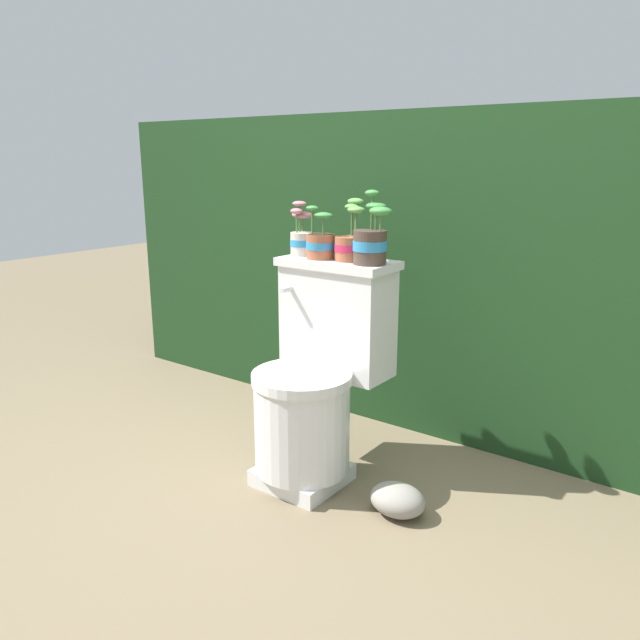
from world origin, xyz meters
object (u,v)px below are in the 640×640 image
(potted_plant_middle, at_px, (350,242))
(garden_stone, at_px, (397,500))
(toilet, at_px, (317,380))
(potted_plant_midright, at_px, (371,241))
(potted_plant_left, at_px, (302,237))
(potted_plant_midleft, at_px, (320,243))

(potted_plant_middle, bearing_deg, garden_stone, -30.39)
(potted_plant_middle, relative_size, garden_stone, 1.14)
(potted_plant_middle, xyz_separation_m, garden_stone, (0.34, -0.20, -0.83))
(toilet, bearing_deg, potted_plant_midright, 35.97)
(potted_plant_middle, height_order, potted_plant_midright, potted_plant_midright)
(toilet, relative_size, potted_plant_middle, 3.65)
(potted_plant_midright, bearing_deg, potted_plant_left, 175.64)
(toilet, xyz_separation_m, potted_plant_midleft, (-0.06, 0.10, 0.49))
(potted_plant_left, xyz_separation_m, potted_plant_midright, (0.33, -0.02, 0.01))
(toilet, xyz_separation_m, potted_plant_middle, (0.05, 0.13, 0.50))
(toilet, distance_m, potted_plant_left, 0.55)
(potted_plant_middle, xyz_separation_m, potted_plant_midright, (0.10, -0.02, 0.01))
(potted_plant_left, bearing_deg, toilet, -38.14)
(potted_plant_midright, bearing_deg, potted_plant_middle, 168.96)
(toilet, relative_size, potted_plant_left, 3.98)
(garden_stone, bearing_deg, potted_plant_middle, 149.61)
(toilet, relative_size, garden_stone, 4.16)
(toilet, relative_size, potted_plant_midleft, 4.19)
(garden_stone, bearing_deg, toilet, 170.08)
(potted_plant_middle, bearing_deg, toilet, -111.82)
(potted_plant_left, distance_m, garden_stone, 1.03)
(potted_plant_left, bearing_deg, potted_plant_midright, -4.36)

